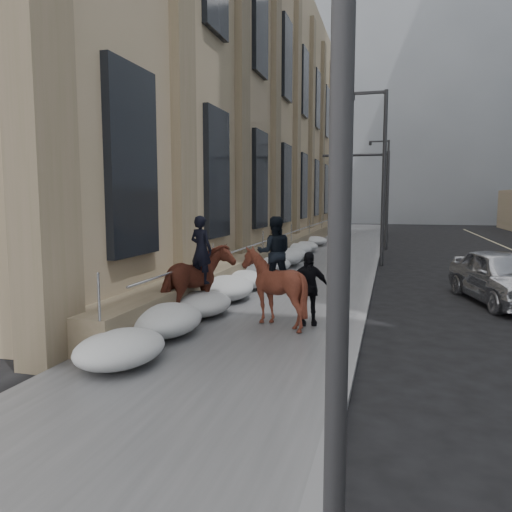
{
  "coord_description": "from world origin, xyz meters",
  "views": [
    {
      "loc": [
        3.28,
        -9.84,
        3.12
      ],
      "look_at": [
        0.05,
        2.07,
        1.7
      ],
      "focal_mm": 35.0,
      "sensor_mm": 36.0,
      "label": 1
    }
  ],
  "objects_px": {
    "mounted_horse_right": "(273,281)",
    "pedestrian": "(308,288)",
    "mounted_horse_left": "(197,279)",
    "car_silver": "(502,277)"
  },
  "relations": [
    {
      "from": "pedestrian",
      "to": "mounted_horse_left",
      "type": "bearing_deg",
      "value": 164.58
    },
    {
      "from": "pedestrian",
      "to": "car_silver",
      "type": "height_order",
      "value": "pedestrian"
    },
    {
      "from": "mounted_horse_left",
      "to": "pedestrian",
      "type": "distance_m",
      "value": 2.82
    },
    {
      "from": "mounted_horse_left",
      "to": "pedestrian",
      "type": "xyz_separation_m",
      "value": [
        2.82,
        0.01,
        -0.12
      ]
    },
    {
      "from": "mounted_horse_left",
      "to": "mounted_horse_right",
      "type": "distance_m",
      "value": 2.05
    },
    {
      "from": "mounted_horse_left",
      "to": "car_silver",
      "type": "bearing_deg",
      "value": -132.51
    },
    {
      "from": "mounted_horse_right",
      "to": "car_silver",
      "type": "height_order",
      "value": "mounted_horse_right"
    },
    {
      "from": "pedestrian",
      "to": "mounted_horse_right",
      "type": "bearing_deg",
      "value": -177.71
    },
    {
      "from": "pedestrian",
      "to": "car_silver",
      "type": "relative_size",
      "value": 0.37
    },
    {
      "from": "mounted_horse_right",
      "to": "pedestrian",
      "type": "relative_size",
      "value": 1.47
    }
  ]
}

